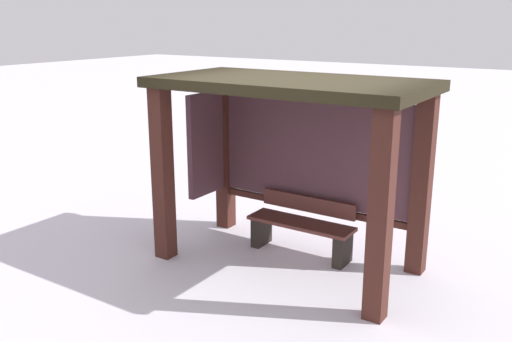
{
  "coord_description": "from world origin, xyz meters",
  "views": [
    {
      "loc": [
        3.08,
        -5.4,
        2.86
      ],
      "look_at": [
        -0.4,
        -0.07,
        1.12
      ],
      "focal_mm": 39.06,
      "sensor_mm": 36.0,
      "label": 1
    }
  ],
  "objects": [
    {
      "name": "bench_left_inside",
      "position": [
        0.0,
        0.36,
        0.34
      ],
      "size": [
        1.35,
        0.4,
        0.71
      ],
      "color": "#552B25",
      "rests_on": "ground"
    },
    {
      "name": "ground_plane",
      "position": [
        0.0,
        0.0,
        0.0
      ],
      "size": [
        60.0,
        60.0,
        0.0
      ],
      "primitive_type": "plane",
      "color": "silver"
    },
    {
      "name": "bus_shelter",
      "position": [
        -0.08,
        0.15,
        1.62
      ],
      "size": [
        3.08,
        1.61,
        2.22
      ],
      "color": "#421E17",
      "rests_on": "ground"
    }
  ]
}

